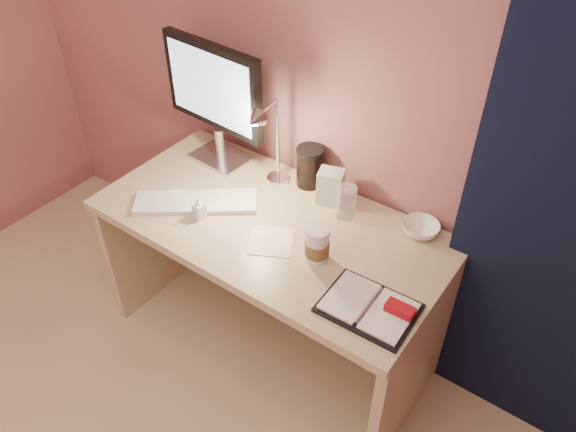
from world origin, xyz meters
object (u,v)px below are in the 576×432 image
Objects in this scene: desk at (282,253)px; lotion_bottle at (199,208)px; product_box at (331,187)px; desk_lamp at (259,138)px; clear_cup at (346,202)px; coffee_cup at (317,245)px; keyboard at (196,202)px; monitor at (215,94)px; bowl at (420,229)px; dark_jar at (310,168)px; planner at (371,307)px.

lotion_bottle is at bearing -138.54° from desk.
product_box is 0.36× the size of desk_lamp.
product_box reaches higher than clear_cup.
lotion_bottle is 0.23× the size of desk_lamp.
keyboard is at bearing -177.96° from coffee_cup.
bowl is at bearing 7.84° from monitor.
monitor is 1.32× the size of desk_lamp.
desk_lamp is at bearing 17.99° from keyboard.
monitor is at bearing 165.50° from product_box.
desk_lamp is (0.29, -0.08, -0.07)m from monitor.
keyboard is 0.61m from clear_cup.
clear_cup reaches higher than desk.
clear_cup is (0.22, 0.13, 0.29)m from desk.
monitor is 3.64× the size of product_box.
monitor is 5.78× the size of lotion_bottle.
coffee_cup is 0.95× the size of product_box.
clear_cup is at bearing -21.25° from dark_jar.
monitor reaches higher than desk.
product_box is (0.36, 0.38, 0.03)m from lotion_bottle.
desk_lamp is (-0.14, -0.16, 0.18)m from dark_jar.
lotion_bottle is at bearing -150.63° from bowl.
planner is 3.31× the size of lotion_bottle.
bowl is 0.86m from lotion_bottle.
dark_jar is at bearing 15.60° from keyboard.
desk_lamp is at bearing 153.87° from coffee_cup.
coffee_cup is at bearing 159.34° from planner.
dark_jar is 1.05× the size of product_box.
planner is (0.54, -0.24, 0.24)m from desk.
keyboard is 0.89m from bowl.
lotion_bottle is (-0.75, -0.42, 0.02)m from bowl.
dark_jar reaches higher than planner.
desk_lamp is (-0.27, -0.11, 0.18)m from product_box.
monitor is 1.10m from planner.
planner is 2.19× the size of bowl.
planner is at bearing -1.73° from lotion_bottle.
planner is at bearing -61.12° from product_box.
desk is 0.39m from clear_cup.
clear_cup is at bearing -165.20° from bowl.
bowl is 0.35× the size of desk_lamp.
keyboard is 3.28× the size of product_box.
lotion_bottle is 0.49m from dark_jar.
planner is 0.80m from desk_lamp.
lotion_bottle reaches higher than planner.
desk is 0.42m from coffee_cup.
desk is at bearing -85.10° from dark_jar.
product_box reaches higher than coffee_cup.
product_box is at bearing 6.64° from monitor.
bowl is at bearing -12.73° from keyboard.
product_box is at bearing -21.31° from dark_jar.
bowl is (-0.04, 0.44, 0.01)m from planner.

